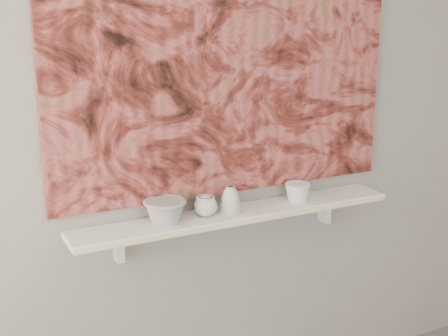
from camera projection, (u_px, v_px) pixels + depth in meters
wall_back at (227, 106)px, 2.54m from camera, size 3.60×0.00×3.60m
shelf at (237, 214)px, 2.57m from camera, size 1.40×0.18×0.03m
shelf_stripe at (248, 221)px, 2.49m from camera, size 1.40×0.01×0.02m
bracket_left at (118, 246)px, 2.43m from camera, size 0.03×0.06×0.12m
bracket_right at (325, 209)px, 2.86m from camera, size 0.03×0.06×0.12m
painting at (229, 59)px, 2.47m from camera, size 1.50×0.02×1.10m
house_motif at (320, 126)px, 2.74m from camera, size 0.09×0.00×0.08m
bowl_grey at (165, 211)px, 2.41m from camera, size 0.21×0.21×0.10m
cup_cream at (206, 206)px, 2.49m from camera, size 0.10×0.10×0.09m
bell_vessel at (230, 199)px, 2.53m from camera, size 0.11×0.11×0.11m
bowl_white at (297, 192)px, 2.68m from camera, size 0.13×0.13×0.08m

